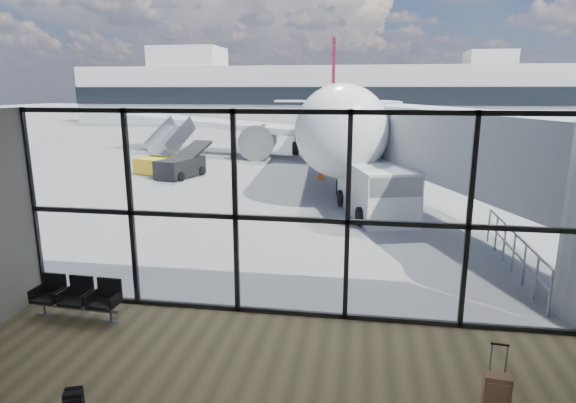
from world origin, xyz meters
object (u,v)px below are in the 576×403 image
(suitcase, at_px, (496,392))
(airliner, at_px, (335,113))
(backpack, at_px, (74,403))
(belt_loader, at_px, (182,166))
(service_van, at_px, (377,190))
(seating_row, at_px, (79,295))
(mobile_stairs, at_px, (163,161))

(suitcase, bearing_deg, airliner, 104.43)
(backpack, height_order, suitcase, suitcase)
(belt_loader, bearing_deg, airliner, 69.99)
(belt_loader, bearing_deg, service_van, -18.90)
(suitcase, bearing_deg, seating_row, 172.66)
(seating_row, xyz_separation_m, airliner, (3.78, 28.59, 2.62))
(seating_row, xyz_separation_m, service_van, (6.61, 9.87, 0.55))
(backpack, xyz_separation_m, service_van, (4.81, 12.93, 0.83))
(seating_row, distance_m, backpack, 3.56)
(backpack, xyz_separation_m, suitcase, (6.41, 1.09, 0.13))
(belt_loader, distance_m, mobile_stairs, 2.37)
(backpack, distance_m, belt_loader, 20.79)
(airliner, bearing_deg, service_van, -85.83)
(service_van, relative_size, mobile_stairs, 1.25)
(backpack, relative_size, belt_loader, 0.10)
(airliner, bearing_deg, suitcase, -86.19)
(seating_row, distance_m, mobile_stairs, 19.35)
(mobile_stairs, bearing_deg, airliner, 65.41)
(backpack, bearing_deg, belt_loader, 85.22)
(airliner, distance_m, belt_loader, 14.38)
(airliner, xyz_separation_m, mobile_stairs, (-9.71, -10.16, -2.49))
(service_van, xyz_separation_m, mobile_stairs, (-12.54, 8.55, -0.42))
(suitcase, bearing_deg, mobile_stairs, 130.91)
(seating_row, distance_m, suitcase, 8.45)
(mobile_stairs, bearing_deg, belt_loader, -22.47)
(service_van, height_order, belt_loader, service_van)
(backpack, bearing_deg, service_van, 48.15)
(seating_row, height_order, service_van, service_van)
(service_van, distance_m, mobile_stairs, 15.19)
(service_van, bearing_deg, belt_loader, 130.90)
(service_van, bearing_deg, mobile_stairs, 129.56)
(backpack, height_order, airliner, airliner)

